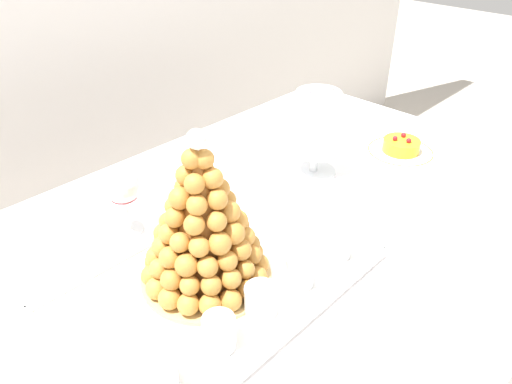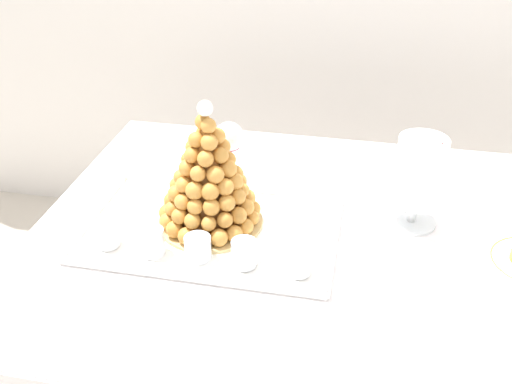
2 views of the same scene
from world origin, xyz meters
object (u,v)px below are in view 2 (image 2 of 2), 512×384
(dessert_cup_left, at_px, (107,235))
(macaron_goblet, at_px, (419,173))
(wine_glass, at_px, (229,139))
(dessert_cup_mid_right, at_px, (244,254))
(dessert_cup_centre, at_px, (198,248))
(dessert_cup_right, at_px, (299,262))
(dessert_cup_mid_left, at_px, (153,243))
(serving_tray, at_px, (211,230))
(croquembouche, at_px, (208,179))

(dessert_cup_left, relative_size, macaron_goblet, 0.26)
(dessert_cup_left, relative_size, wine_glass, 0.38)
(dessert_cup_mid_right, relative_size, macaron_goblet, 0.25)
(dessert_cup_left, height_order, macaron_goblet, macaron_goblet)
(macaron_goblet, bearing_deg, dessert_cup_left, -160.41)
(dessert_cup_centre, relative_size, wine_glass, 0.37)
(macaron_goblet, bearing_deg, dessert_cup_right, -133.89)
(macaron_goblet, bearing_deg, dessert_cup_mid_right, -145.39)
(dessert_cup_left, xyz_separation_m, dessert_cup_mid_right, (0.31, -0.01, -0.00))
(dessert_cup_mid_left, relative_size, macaron_goblet, 0.26)
(serving_tray, height_order, dessert_cup_left, dessert_cup_left)
(dessert_cup_mid_left, distance_m, macaron_goblet, 0.61)
(serving_tray, height_order, croquembouche, croquembouche)
(croquembouche, xyz_separation_m, dessert_cup_left, (-0.20, -0.13, -0.09))
(dessert_cup_centre, distance_m, dessert_cup_mid_right, 0.10)
(serving_tray, height_order, dessert_cup_mid_left, dessert_cup_mid_left)
(dessert_cup_centre, height_order, dessert_cup_mid_right, dessert_cup_mid_right)
(wine_glass, bearing_deg, dessert_cup_centre, -86.83)
(croquembouche, distance_m, dessert_cup_centre, 0.16)
(dessert_cup_mid_left, height_order, wine_glass, wine_glass)
(dessert_cup_mid_right, distance_m, wine_glass, 0.40)
(dessert_cup_centre, distance_m, wine_glass, 0.38)
(serving_tray, relative_size, dessert_cup_centre, 10.07)
(macaron_goblet, xyz_separation_m, wine_glass, (-0.47, 0.13, -0.03))
(serving_tray, xyz_separation_m, wine_glass, (-0.02, 0.26, 0.10))
(dessert_cup_mid_left, bearing_deg, croquembouche, 56.26)
(dessert_cup_right, xyz_separation_m, wine_glass, (-0.24, 0.38, 0.08))
(dessert_cup_mid_left, relative_size, dessert_cup_centre, 1.04)
(dessert_cup_right, height_order, macaron_goblet, macaron_goblet)
(macaron_goblet, bearing_deg, croquembouche, -166.96)
(dessert_cup_mid_left, distance_m, dessert_cup_right, 0.32)
(dessert_cup_centre, relative_size, dessert_cup_right, 0.98)
(croquembouche, xyz_separation_m, dessert_cup_mid_right, (0.11, -0.14, -0.09))
(dessert_cup_right, bearing_deg, croquembouche, 148.64)
(wine_glass, bearing_deg, dessert_cup_mid_left, -101.97)
(dessert_cup_right, relative_size, macaron_goblet, 0.25)
(dessert_cup_right, bearing_deg, dessert_cup_centre, 178.50)
(serving_tray, distance_m, dessert_cup_mid_left, 0.15)
(dessert_cup_left, relative_size, dessert_cup_right, 1.01)
(croquembouche, xyz_separation_m, dessert_cup_right, (0.23, -0.14, -0.09))
(dessert_cup_mid_left, bearing_deg, wine_glass, 78.03)
(serving_tray, xyz_separation_m, dessert_cup_mid_right, (0.10, -0.11, 0.03))
(dessert_cup_centre, relative_size, macaron_goblet, 0.25)
(dessert_cup_left, height_order, dessert_cup_mid_left, same)
(serving_tray, distance_m, dessert_cup_right, 0.25)
(dessert_cup_mid_left, bearing_deg, dessert_cup_centre, 2.31)
(croquembouche, bearing_deg, macaron_goblet, 13.04)
(serving_tray, distance_m, macaron_goblet, 0.49)
(croquembouche, bearing_deg, dessert_cup_right, -31.36)
(dessert_cup_centre, xyz_separation_m, dessert_cup_right, (0.22, -0.01, 0.00))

